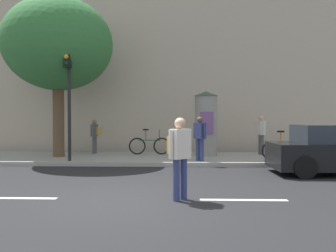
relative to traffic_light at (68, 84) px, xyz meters
name	(u,v)px	position (x,y,z in m)	size (l,w,h in m)	color
ground_plane	(128,199)	(2.92, -5.24, -2.91)	(80.00, 80.00, 0.00)	#232326
sidewalk_curb	(153,158)	(2.92, 1.76, -2.84)	(36.00, 4.00, 0.15)	#9E9B93
lane_markings	(128,199)	(2.92, -5.24, -2.91)	(25.80, 0.16, 0.01)	silver
building_backdrop	(160,41)	(2.92, 6.76, 2.99)	(36.00, 5.00, 11.82)	#B7A893
traffic_light	(68,84)	(0.00, 0.00, 0.00)	(0.24, 0.45, 4.09)	black
poster_column	(206,123)	(5.06, 2.09, -1.41)	(0.99, 0.99, 2.66)	gray
street_tree	(58,45)	(-0.90, 1.55, 1.73)	(4.35, 4.35, 6.37)	brown
pedestrian_with_backpack	(179,151)	(3.99, -5.28, -1.90)	(0.51, 0.51, 1.70)	navy
pedestrian_in_red_top	(95,133)	(0.25, 2.92, -1.88)	(0.39, 0.65, 1.49)	#4C4C51
pedestrian_in_light_jacket	(261,131)	(7.43, 2.56, -1.77)	(0.31, 0.67, 1.67)	#4C4C51
pedestrian_in_dark_shirt	(200,135)	(4.71, 0.26, -1.83)	(0.45, 0.52, 1.60)	navy
bicycle_leaning	(149,145)	(2.69, 2.54, -2.38)	(1.77, 0.18, 1.09)	black
bicycle_upright	(285,150)	(7.85, 0.61, -2.38)	(1.76, 0.35, 1.09)	black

